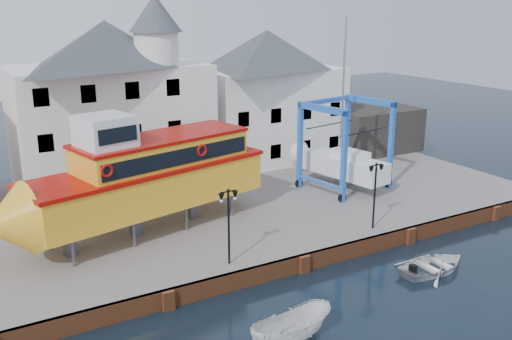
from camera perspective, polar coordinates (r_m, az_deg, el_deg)
ground at (r=32.30m, az=4.75°, el=-10.14°), size 140.00×140.00×0.00m
hardstanding at (r=40.87m, az=-4.03°, el=-3.54°), size 44.00×22.00×1.00m
quay_wall at (r=32.16m, az=4.66°, el=-9.27°), size 44.00×0.47×1.00m
building_white_main at (r=44.22m, az=-14.21°, el=6.70°), size 14.00×8.30×14.00m
building_white_right at (r=50.37m, az=1.07°, el=7.46°), size 12.00×8.00×11.20m
shed_dark at (r=55.26m, az=11.08°, el=4.16°), size 8.00×7.00×4.00m
lamp_post_left at (r=29.69m, az=-2.77°, el=-3.77°), size 1.12×0.32×4.20m
lamp_post_right at (r=35.14m, az=11.87°, el=-0.89°), size 1.12×0.32×4.20m
tour_boat at (r=34.08m, az=-12.12°, el=-0.83°), size 17.64×7.89×7.47m
travel_lift at (r=43.49m, az=8.12°, el=1.16°), size 6.59×8.56×12.57m
motorboat_b at (r=33.82m, az=17.29°, el=-9.60°), size 4.44×3.19×0.91m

